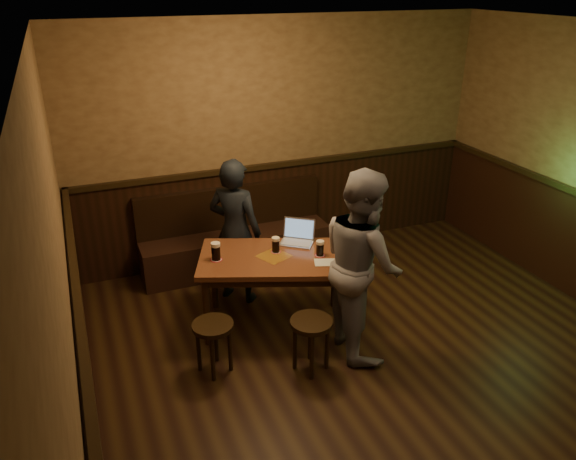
% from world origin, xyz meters
% --- Properties ---
extents(room, '(5.04, 6.04, 2.84)m').
position_xyz_m(room, '(0.00, 0.22, 1.20)').
color(room, black).
rests_on(room, ground).
extents(bench, '(2.20, 0.50, 0.95)m').
position_xyz_m(bench, '(-0.70, 2.75, 0.31)').
color(bench, black).
rests_on(bench, ground).
extents(pub_table, '(1.60, 1.25, 0.76)m').
position_xyz_m(pub_table, '(-0.70, 1.44, 0.65)').
color(pub_table, brown).
rests_on(pub_table, ground).
extents(stool_left, '(0.46, 0.46, 0.48)m').
position_xyz_m(stool_left, '(-1.44, 0.95, 0.39)').
color(stool_left, black).
rests_on(stool_left, ground).
extents(stool_right, '(0.48, 0.48, 0.50)m').
position_xyz_m(stool_right, '(-0.66, 0.66, 0.40)').
color(stool_right, black).
rests_on(stool_right, ground).
extents(pint_left, '(0.11, 0.11, 0.18)m').
position_xyz_m(pint_left, '(-1.23, 1.57, 0.84)').
color(pint_left, '#AA1530').
rests_on(pint_left, pub_table).
extents(pint_mid, '(0.10, 0.10, 0.16)m').
position_xyz_m(pint_mid, '(-0.65, 1.51, 0.83)').
color(pint_mid, '#AA1530').
rests_on(pint_mid, pub_table).
extents(pint_right, '(0.10, 0.10, 0.15)m').
position_xyz_m(pint_right, '(-0.29, 1.29, 0.83)').
color(pint_right, '#AA1530').
rests_on(pint_right, pub_table).
extents(laptop, '(0.40, 0.39, 0.22)m').
position_xyz_m(laptop, '(-0.37, 1.64, 0.81)').
color(laptop, silver).
rests_on(laptop, pub_table).
extents(menu, '(0.26, 0.22, 0.00)m').
position_xyz_m(menu, '(-0.30, 1.13, 0.75)').
color(menu, silver).
rests_on(menu, pub_table).
extents(person_suit, '(0.67, 0.66, 1.55)m').
position_xyz_m(person_suit, '(-0.89, 2.07, 0.78)').
color(person_suit, black).
rests_on(person_suit, ground).
extents(person_grey, '(0.74, 0.90, 1.73)m').
position_xyz_m(person_grey, '(-0.10, 0.82, 0.86)').
color(person_grey, gray).
rests_on(person_grey, ground).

